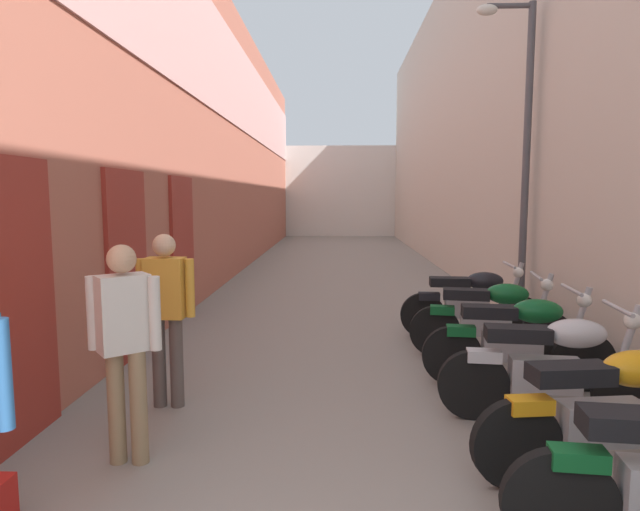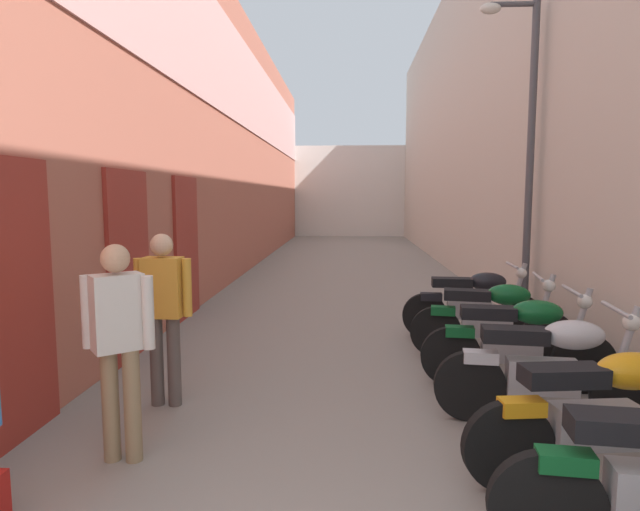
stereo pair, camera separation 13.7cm
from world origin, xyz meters
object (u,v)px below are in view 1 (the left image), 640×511
Objects in this scene: motorcycle_fifth at (518,338)px; motorcycle_sixth at (491,317)px; pedestrian_further_down at (166,307)px; motorcycle_fourth at (553,365)px; street_lamp at (520,143)px; motorcycle_third at (610,411)px; motorcycle_seventh at (471,301)px; pedestrian_mid_alley at (125,337)px.

motorcycle_sixth is (-0.00, 0.94, 0.00)m from motorcycle_fifth.
motorcycle_fifth is at bearing 9.94° from pedestrian_further_down.
motorcycle_fifth is at bearing 90.00° from motorcycle_fourth.
pedestrian_further_down is at bearing -144.60° from street_lamp.
street_lamp is (0.70, 4.06, 2.13)m from motorcycle_third.
motorcycle_seventh is at bearing 90.00° from motorcycle_fifth.
pedestrian_mid_alley reaches higher than motorcycle_fourth.
street_lamp is at bearing 35.40° from pedestrian_further_down.
motorcycle_seventh is at bearing -149.74° from street_lamp.
pedestrian_mid_alley is at bearing -166.91° from motorcycle_fourth.
street_lamp is (0.70, 0.41, 2.13)m from motorcycle_seventh.
motorcycle_fourth is at bearing -90.00° from motorcycle_seventh.
motorcycle_fourth and motorcycle_fifth have the same top height.
motorcycle_sixth is at bearing -90.01° from motorcycle_seventh.
street_lamp reaches higher than motorcycle_sixth.
motorcycle_seventh is 4.14m from pedestrian_further_down.
motorcycle_fourth is 3.84m from street_lamp.
pedestrian_further_down is (-3.32, -0.58, 0.42)m from motorcycle_fifth.
motorcycle_fourth is at bearing 13.09° from pedestrian_mid_alley.
motorcycle_sixth is 0.41× the size of street_lamp.
motorcycle_fifth is 0.94m from motorcycle_sixth.
pedestrian_further_down reaches higher than motorcycle_third.
pedestrian_further_down is (-0.04, 1.03, 0.00)m from pedestrian_mid_alley.
pedestrian_mid_alley is 1.00× the size of pedestrian_further_down.
motorcycle_fourth is 1.18× the size of pedestrian_further_down.
motorcycle_seventh is 1.18× the size of pedestrian_mid_alley.
motorcycle_third is 4.63m from street_lamp.
motorcycle_fourth is at bearing -90.00° from motorcycle_fifth.
motorcycle_fourth is at bearing -90.00° from motorcycle_sixth.
motorcycle_seventh is at bearing 46.67° from pedestrian_mid_alley.
motorcycle_third is at bearing -90.00° from motorcycle_fourth.
pedestrian_mid_alley is 5.81m from street_lamp.
street_lamp reaches higher than motorcycle_third.
motorcycle_seventh is 2.27m from street_lamp.
motorcycle_third is 3.65m from motorcycle_seventh.
pedestrian_mid_alley is at bearing -133.33° from motorcycle_seventh.
pedestrian_mid_alley is (-3.28, -2.55, 0.42)m from motorcycle_sixth.
pedestrian_further_down reaches higher than motorcycle_fifth.
pedestrian_mid_alley is at bearing -153.84° from motorcycle_fifth.
motorcycle_sixth is at bearing -117.57° from street_lamp.
street_lamp is at bearing 62.43° from motorcycle_sixth.
motorcycle_fifth is 1.01× the size of motorcycle_sixth.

